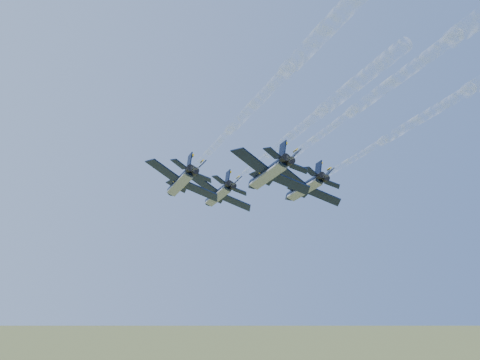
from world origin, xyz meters
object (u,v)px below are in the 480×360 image
jet_lead (219,194)px  jet_left (181,182)px  jet_right (305,188)px  jet_slot (268,173)px

jet_lead → jet_left: same height
jet_right → jet_slot: (-15.12, -10.60, 0.00)m
jet_slot → jet_left: bearing=128.7°
jet_left → jet_right: size_ratio=1.00×
jet_lead → jet_left: bearing=-124.9°
jet_lead → jet_left: 18.39m
jet_lead → jet_right: same height
jet_right → jet_slot: 18.46m
jet_right → jet_slot: bearing=-129.6°
jet_lead → jet_slot: size_ratio=1.00×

